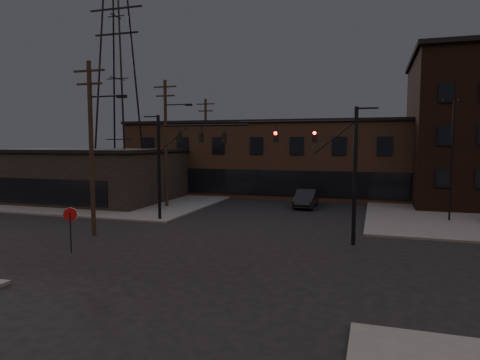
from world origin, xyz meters
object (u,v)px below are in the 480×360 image
object	(u,v)px
traffic_signal_far	(174,155)
stop_sign	(70,219)
traffic_signal_near	(335,160)
parked_car_lot_b	(479,199)
car_crossing	(306,198)

from	to	relation	value
traffic_signal_far	stop_sign	world-z (taller)	traffic_signal_far
traffic_signal_near	parked_car_lot_b	size ratio (longest dim) A/B	1.54
traffic_signal_near	car_crossing	world-z (taller)	traffic_signal_near
traffic_signal_near	traffic_signal_far	distance (m)	12.57
stop_sign	car_crossing	distance (m)	22.25
stop_sign	traffic_signal_near	bearing A→B (deg)	25.90
traffic_signal_near	car_crossing	size ratio (longest dim) A/B	1.61
traffic_signal_near	stop_sign	size ratio (longest dim) A/B	3.23
stop_sign	parked_car_lot_b	size ratio (longest dim) A/B	0.48
car_crossing	traffic_signal_near	bearing A→B (deg)	-74.60
traffic_signal_far	parked_car_lot_b	distance (m)	27.29
traffic_signal_near	stop_sign	distance (m)	15.17
parked_car_lot_b	car_crossing	world-z (taller)	parked_car_lot_b
traffic_signal_far	parked_car_lot_b	xyz separation A→B (m)	(23.23, 13.73, -4.11)
traffic_signal_near	parked_car_lot_b	bearing A→B (deg)	57.07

